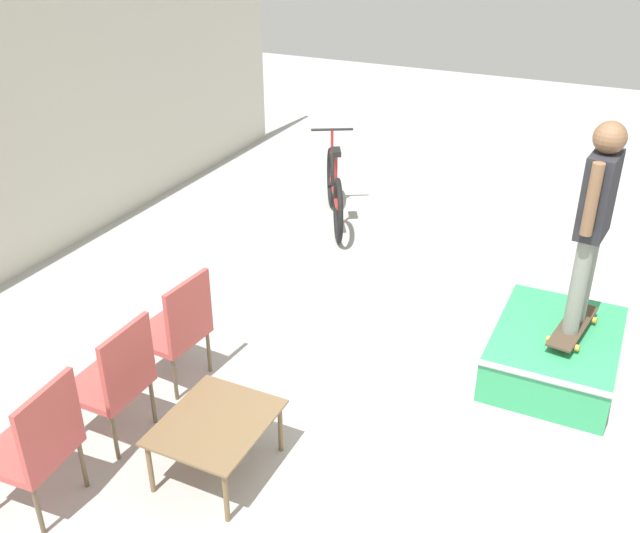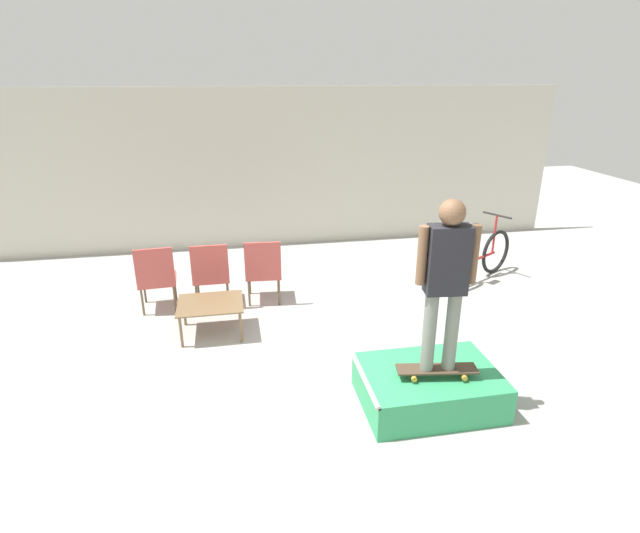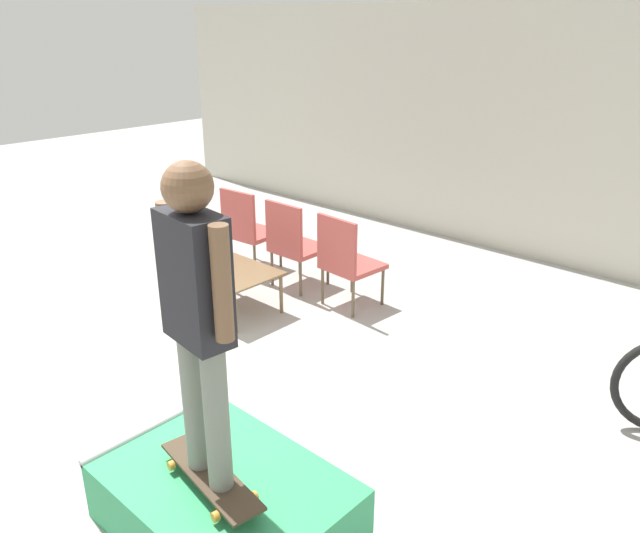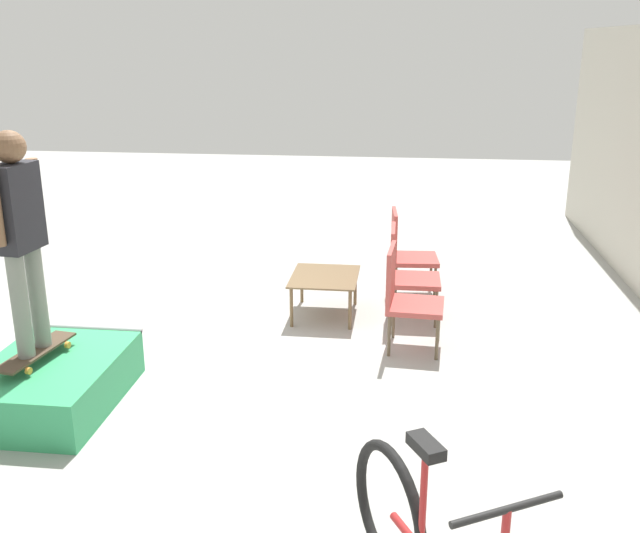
{
  "view_description": "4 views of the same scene",
  "coord_description": "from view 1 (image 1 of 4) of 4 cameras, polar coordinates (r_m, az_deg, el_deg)",
  "views": [
    {
      "loc": [
        -4.05,
        -0.85,
        3.66
      ],
      "look_at": [
        0.57,
        1.35,
        0.94
      ],
      "focal_mm": 40.0,
      "sensor_mm": 36.0,
      "label": 1
    },
    {
      "loc": [
        -0.59,
        -4.57,
        3.22
      ],
      "look_at": [
        0.51,
        1.32,
        0.89
      ],
      "focal_mm": 28.0,
      "sensor_mm": 36.0,
      "label": 2
    },
    {
      "loc": [
        3.62,
        -2.2,
        2.78
      ],
      "look_at": [
        0.3,
        1.39,
        0.83
      ],
      "focal_mm": 35.0,
      "sensor_mm": 36.0,
      "label": 3
    },
    {
      "loc": [
        6.17,
        2.23,
        2.8
      ],
      "look_at": [
        0.13,
        1.51,
        0.88
      ],
      "focal_mm": 40.0,
      "sensor_mm": 36.0,
      "label": 4
    }
  ],
  "objects": [
    {
      "name": "skateboard_on_ramp",
      "position": [
        6.26,
        19.57,
        -4.52
      ],
      "size": [
        0.82,
        0.34,
        0.07
      ],
      "rotation": [
        0.0,
        0.0,
        -0.15
      ],
      "color": "#473828",
      "rests_on": "skate_ramp_box"
    },
    {
      "name": "patio_chair_right",
      "position": [
        5.88,
        -11.35,
        -4.7
      ],
      "size": [
        0.56,
        0.56,
        0.99
      ],
      "rotation": [
        0.0,
        0.0,
        3.07
      ],
      "color": "brown",
      "rests_on": "ground_plane"
    },
    {
      "name": "patio_chair_left",
      "position": [
        5.01,
        -21.68,
        -12.93
      ],
      "size": [
        0.56,
        0.56,
        0.99
      ],
      "rotation": [
        0.0,
        0.0,
        3.21
      ],
      "color": "brown",
      "rests_on": "ground_plane"
    },
    {
      "name": "ground_plane",
      "position": [
        5.52,
        10.44,
        -14.13
      ],
      "size": [
        24.0,
        24.0,
        0.0
      ],
      "primitive_type": "plane",
      "color": "#A8A8A3"
    },
    {
      "name": "coffee_table",
      "position": [
        5.06,
        -8.34,
        -12.54
      ],
      "size": [
        0.84,
        0.7,
        0.44
      ],
      "color": "brown",
      "rests_on": "ground_plane"
    },
    {
      "name": "person_skater",
      "position": [
        5.8,
        21.16,
        4.07
      ],
      "size": [
        0.57,
        0.24,
        1.72
      ],
      "rotation": [
        0.0,
        0.0,
        -0.11
      ],
      "color": "gray",
      "rests_on": "skateboard_on_ramp"
    },
    {
      "name": "skate_ramp_box",
      "position": [
        6.39,
        18.25,
        -6.53
      ],
      "size": [
        1.41,
        0.99,
        0.41
      ],
      "color": "#339E60",
      "rests_on": "ground_plane"
    },
    {
      "name": "bicycle",
      "position": [
        8.73,
        1.16,
        6.05
      ],
      "size": [
        1.64,
        0.94,
        1.06
      ],
      "rotation": [
        0.0,
        0.0,
        0.51
      ],
      "color": "black",
      "rests_on": "ground_plane"
    },
    {
      "name": "patio_chair_center",
      "position": [
        5.41,
        -16.04,
        -8.52
      ],
      "size": [
        0.52,
        0.52,
        0.99
      ],
      "rotation": [
        0.0,
        0.0,
        3.15
      ],
      "color": "brown",
      "rests_on": "ground_plane"
    }
  ]
}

